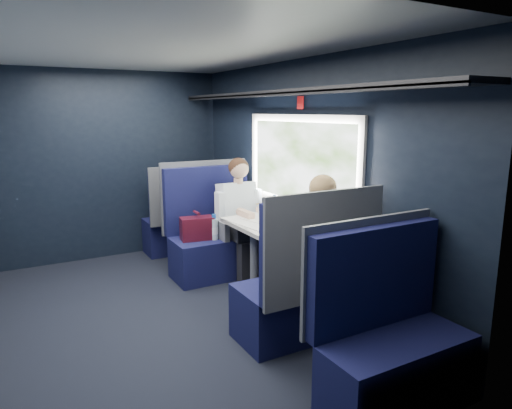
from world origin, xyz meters
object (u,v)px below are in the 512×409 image
bottle_small (274,206)px  cup (262,209)px  seat_row_back (389,341)px  man (241,212)px  seat_bay_far (304,290)px  laptop (297,216)px  woman (318,243)px  table (268,232)px  seat_row_front (185,221)px  seat_bay_near (214,237)px

bottle_small → cup: bearing=121.2°
seat_row_back → man: bearing=84.3°
seat_bay_far → cup: bearing=74.5°
laptop → woman: bearing=-109.5°
seat_row_back → bottle_small: bearing=78.2°
man → laptop: man is taller
table → laptop: bearing=-12.3°
woman → cup: bearing=84.3°
seat_row_front → man: bearing=-77.2°
bottle_small → woman: bearing=-100.6°
seat_row_front → cup: (0.36, -1.36, 0.38)m
seat_bay_near → cup: size_ratio=12.77×
seat_row_front → cup: 1.45m
table → seat_bay_far: 0.93m
bottle_small → cup: (-0.08, 0.13, -0.05)m
seat_bay_near → bottle_small: size_ratio=5.84×
man → woman: bearing=-90.0°
table → woman: woman is taller
seat_row_front → seat_row_back: bearing=-90.0°
woman → seat_row_front: bearing=95.7°
seat_row_back → man: size_ratio=0.88×
seat_row_back → bottle_small: (0.44, 2.11, 0.43)m
man → woman: same height
man → bottle_small: 0.45m
seat_bay_far → laptop: bearing=59.5°
seat_bay_far → cup: seat_bay_far is taller
seat_row_back → laptop: seat_row_back is taller
seat_row_front → laptop: seat_row_front is taller
laptop → man: bearing=106.7°
seat_bay_far → woman: bearing=33.8°
laptop → cup: (-0.11, 0.50, -0.02)m
seat_bay_far → seat_row_front: bearing=90.0°
man → woman: 1.41m
seat_bay_far → man: (0.25, 1.57, 0.30)m
seat_bay_near → laptop: bearing=-62.4°
table → man: (0.07, 0.70, 0.06)m
laptop → bottle_small: (-0.04, 0.38, 0.03)m
table → woman: size_ratio=0.76×
table → seat_bay_near: 0.92m
laptop → cup: bearing=102.8°
seat_row_front → woman: bearing=-84.3°
cup → table: bearing=-112.4°
seat_bay_near → seat_bay_far: 1.75m
table → seat_bay_far: (-0.18, -0.87, -0.25)m
laptop → cup: laptop is taller
seat_row_back → bottle_small: size_ratio=5.38×
woman → bottle_small: size_ratio=6.13×
table → laptop: laptop is taller
woman → laptop: 0.69m
man → woman: (0.00, -1.41, 0.01)m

